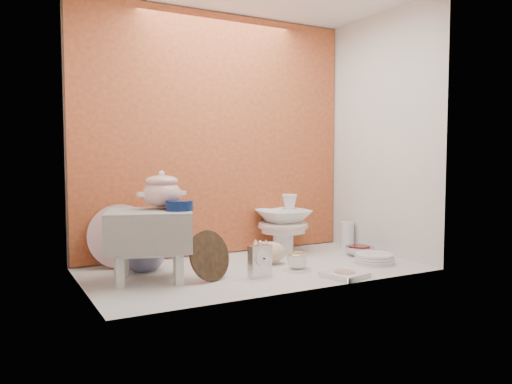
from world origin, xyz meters
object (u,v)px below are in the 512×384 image
mantel_clock (260,259)px  gold_rim_teacup (297,261)px  soup_tureen (162,190)px  porcelain_tower (283,223)px  step_stool (150,246)px  floral_platter (121,236)px  blue_white_vase (144,248)px  plush_pig (270,252)px  dinner_plate_stack (374,258)px  crystal_bowl (359,251)px

mantel_clock → gold_rim_teacup: size_ratio=1.70×
soup_tureen → porcelain_tower: size_ratio=0.63×
step_stool → porcelain_tower: 1.01m
step_stool → mantel_clock: size_ratio=2.20×
floral_platter → blue_white_vase: bearing=-52.1°
plush_pig → dinner_plate_stack: plush_pig is taller
step_stool → mantel_clock: step_stool is taller
dinner_plate_stack → blue_white_vase: bearing=158.5°
floral_platter → blue_white_vase: floral_platter is taller
plush_pig → gold_rim_teacup: (0.05, -0.21, -0.02)m
gold_rim_teacup → porcelain_tower: 0.53m
step_stool → dinner_plate_stack: bearing=8.2°
soup_tureen → crystal_bowl: size_ratio=1.30×
plush_pig → porcelain_tower: 0.38m
blue_white_vase → mantel_clock: 0.65m
step_stool → dinner_plate_stack: step_stool is taller
floral_platter → crystal_bowl: bearing=-15.2°
step_stool → soup_tureen: 0.29m
mantel_clock → crystal_bowl: 0.84m
step_stool → crystal_bowl: bearing=18.5°
blue_white_vase → gold_rim_teacup: (0.72, -0.41, -0.07)m
gold_rim_teacup → porcelain_tower: bearing=66.9°
floral_platter → blue_white_vase: (0.10, -0.12, -0.05)m
soup_tureen → gold_rim_teacup: 0.81m
plush_pig → dinner_plate_stack: (0.53, -0.27, -0.04)m
step_stool → crystal_bowl: step_stool is taller
step_stool → soup_tureen: (0.08, 0.05, 0.27)m
floral_platter → porcelain_tower: size_ratio=0.95×
step_stool → porcelain_tower: size_ratio=1.09×
crystal_bowl → step_stool: bearing=179.7°
step_stool → dinner_plate_stack: 1.27m
soup_tureen → porcelain_tower: (0.88, 0.25, -0.26)m
blue_white_vase → porcelain_tower: 0.92m
step_stool → gold_rim_teacup: size_ratio=3.75×
floral_platter → dinner_plate_stack: (1.30, -0.60, -0.14)m
floral_platter → dinner_plate_stack: size_ratio=1.55×
soup_tureen → floral_platter: soup_tureen is taller
plush_pig → dinner_plate_stack: 0.60m
gold_rim_teacup → crystal_bowl: 0.59m
blue_white_vase → dinner_plate_stack: blue_white_vase is taller
soup_tureen → gold_rim_teacup: soup_tureen is taller
step_stool → soup_tureen: soup_tureen is taller
step_stool → crystal_bowl: size_ratio=2.26×
step_stool → blue_white_vase: step_stool is taller
gold_rim_teacup → crystal_bowl: (0.57, 0.16, -0.03)m
soup_tureen → plush_pig: 0.73m
floral_platter → mantel_clock: 0.81m
blue_white_vase → mantel_clock: (0.47, -0.45, -0.03)m
crystal_bowl → porcelain_tower: 0.50m
step_stool → dinner_plate_stack: size_ratio=1.77×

